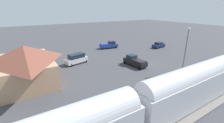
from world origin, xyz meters
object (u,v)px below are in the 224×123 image
(pedestrian_waiting_far, at_px, (209,67))
(light_pole_near_platform, at_px, (186,45))
(station_building, at_px, (26,64))
(pedestrian_on_platform, at_px, (149,85))
(pickup_black, at_px, (135,61))
(sedan_navy, at_px, (159,45))
(suv_silver, at_px, (76,59))
(pickup_blue, at_px, (109,45))

(pedestrian_waiting_far, height_order, light_pole_near_platform, light_pole_near_platform)
(station_building, xyz_separation_m, pedestrian_on_platform, (-13.36, -14.20, -1.94))
(pedestrian_on_platform, relative_size, pickup_black, 0.31)
(pedestrian_on_platform, bearing_deg, sedan_navy, -51.03)
(pedestrian_waiting_far, bearing_deg, pickup_black, 40.30)
(pickup_black, height_order, suv_silver, suv_silver)
(pedestrian_waiting_far, bearing_deg, light_pole_near_platform, 50.96)
(pickup_blue, height_order, sedan_navy, pickup_blue)
(sedan_navy, bearing_deg, light_pole_near_platform, 144.72)
(suv_silver, bearing_deg, station_building, 113.59)
(pedestrian_on_platform, xyz_separation_m, pedestrian_waiting_far, (-0.75, -14.63, 0.00))
(pedestrian_on_platform, xyz_separation_m, pickup_black, (9.83, -5.66, -0.25))
(pedestrian_on_platform, xyz_separation_m, light_pole_near_platform, (2.16, -11.04, 4.00))
(station_building, relative_size, pickup_blue, 2.21)
(pickup_black, distance_m, sedan_navy, 18.50)
(station_building, distance_m, pedestrian_waiting_far, 32.16)
(sedan_navy, bearing_deg, pedestrian_on_platform, 128.97)
(pedestrian_on_platform, distance_m, pedestrian_waiting_far, 14.65)
(pickup_blue, relative_size, sedan_navy, 1.20)
(pedestrian_waiting_far, bearing_deg, pedestrian_on_platform, 87.07)
(station_building, distance_m, pickup_black, 20.29)
(suv_silver, relative_size, light_pole_near_platform, 0.61)
(station_building, xyz_separation_m, pickup_blue, (12.23, -22.98, -2.20))
(station_building, distance_m, light_pole_near_platform, 27.69)
(pedestrian_on_platform, distance_m, pickup_black, 11.35)
(pickup_blue, bearing_deg, pedestrian_waiting_far, -167.48)
(pedestrian_waiting_far, xyz_separation_m, pickup_blue, (26.34, 5.85, -0.25))
(pedestrian_on_platform, bearing_deg, pedestrian_waiting_far, -92.93)
(light_pole_near_platform, bearing_deg, pickup_blue, 5.51)
(pedestrian_waiting_far, relative_size, light_pole_near_platform, 0.20)
(light_pole_near_platform, bearing_deg, station_building, 66.07)
(pickup_black, height_order, light_pole_near_platform, light_pole_near_platform)
(pedestrian_on_platform, height_order, pedestrian_waiting_far, same)
(pedestrian_on_platform, xyz_separation_m, sedan_navy, (18.00, -22.25, -0.40))
(pedestrian_waiting_far, bearing_deg, suv_silver, 46.08)
(pedestrian_waiting_far, bearing_deg, sedan_navy, -22.12)
(sedan_navy, distance_m, light_pole_near_platform, 19.90)
(pedestrian_on_platform, distance_m, suv_silver, 18.17)
(pickup_black, bearing_deg, pedestrian_waiting_far, -139.70)
(pedestrian_waiting_far, height_order, sedan_navy, pedestrian_waiting_far)
(pickup_black, bearing_deg, pickup_blue, -11.22)
(pickup_black, bearing_deg, station_building, 79.92)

